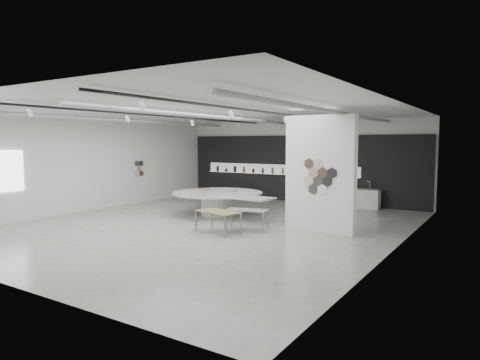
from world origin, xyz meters
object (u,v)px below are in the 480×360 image
Objects in this scene: sample_table_stone at (247,211)px; kitchen_counter at (362,198)px; sample_table_wood at (218,213)px; partition_column at (320,174)px; display_island at (219,200)px.

sample_table_stone is 6.79m from kitchen_counter.
sample_table_wood reaches higher than sample_table_stone.
sample_table_wood is at bearing -125.03° from sample_table_stone.
partition_column is 5.70m from kitchen_counter.
sample_table_wood is at bearing -50.49° from display_island.
sample_table_stone is at bearing -105.68° from kitchen_counter.
sample_table_stone is (0.56, 0.80, -0.01)m from sample_table_wood.
partition_column reaches higher than sample_table_wood.
sample_table_wood is 7.72m from kitchen_counter.
kitchen_counter is (2.25, 7.38, -0.21)m from sample_table_wood.
partition_column reaches higher than display_island.
partition_column is at bearing -88.08° from kitchen_counter.
sample_table_stone is at bearing -152.15° from partition_column.
display_island is 6.25m from kitchen_counter.
partition_column is 2.45× the size of kitchen_counter.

